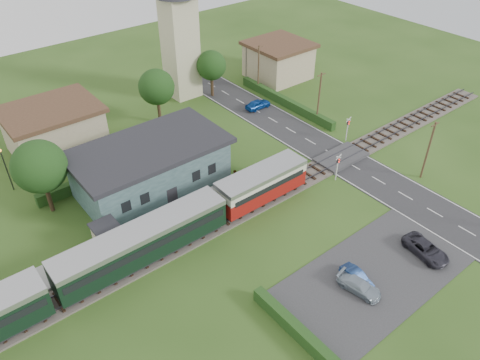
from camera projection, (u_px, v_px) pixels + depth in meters
ground at (291, 201)px, 48.77m from camera, size 120.00×120.00×0.00m
railway_track at (278, 191)px, 49.96m from camera, size 76.00×3.20×0.49m
road at (354, 166)px, 53.78m from camera, size 6.00×70.00×0.05m
car_park at (374, 275)px, 40.44m from camera, size 17.00×9.00×0.08m
crossing_deck at (341, 157)px, 54.92m from camera, size 6.20×3.40×0.45m
platform at (183, 212)px, 46.88m from camera, size 30.00×3.00×0.45m
equipment_hut at (107, 236)px, 41.95m from camera, size 2.30×2.30×2.55m
station_building at (151, 167)px, 49.06m from camera, size 16.00×9.00×5.30m
train at (109, 259)px, 39.08m from camera, size 43.20×2.90×3.40m
church_tower at (179, 25)px, 62.84m from camera, size 6.00×6.00×17.60m
house_west at (54, 128)px, 55.30m from camera, size 10.80×8.80×5.50m
house_east at (278, 60)px, 72.27m from camera, size 8.80×8.80×5.50m
hedge_carpark at (296, 329)px, 35.33m from camera, size 0.80×9.00×1.20m
hedge_roadside at (286, 102)px, 65.62m from camera, size 0.80×18.00×1.20m
hedge_station at (133, 164)px, 53.11m from camera, size 22.00×0.80×1.30m
tree_a at (39, 167)px, 44.33m from camera, size 5.20×5.20×8.00m
tree_b at (156, 87)px, 59.26m from camera, size 4.60×4.60×7.34m
tree_c at (211, 66)px, 65.76m from camera, size 4.20×4.20×6.78m
utility_pole_b at (428, 150)px, 49.98m from camera, size 1.40×0.22×7.00m
utility_pole_c at (319, 97)px, 60.05m from camera, size 1.40×0.22×7.00m
utility_pole_d at (258, 68)px, 67.60m from camera, size 1.40×0.22×7.00m
crossing_signal_near at (338, 164)px, 50.46m from camera, size 0.84×0.28×3.28m
crossing_signal_far at (348, 126)px, 57.10m from camera, size 0.84×0.28×3.28m
streetlamp_west at (6, 166)px, 48.49m from camera, size 0.30×0.30×5.15m
streetlamp_east at (246, 59)px, 72.00m from camera, size 0.30×0.30×5.15m
car_on_road at (258, 104)px, 64.86m from camera, size 3.76×1.53×1.28m
car_park_blue at (357, 277)px, 39.46m from camera, size 1.45×3.35×1.07m
car_park_silver at (359, 286)px, 38.69m from camera, size 2.21×4.03×1.11m
car_park_dark at (426, 249)px, 42.05m from camera, size 2.67×4.67×1.23m
pedestrian_near at (234, 178)px, 49.59m from camera, size 0.79×0.59×1.96m
pedestrian_far at (116, 239)px, 42.41m from camera, size 0.76×0.86×1.48m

